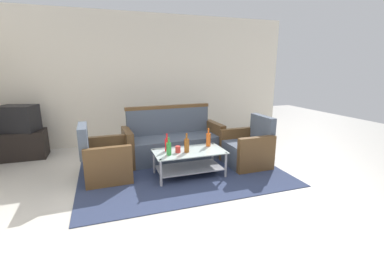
{
  "coord_description": "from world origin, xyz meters",
  "views": [
    {
      "loc": [
        -1.1,
        -3.0,
        1.67
      ],
      "look_at": [
        0.2,
        0.8,
        0.65
      ],
      "focal_mm": 24.8,
      "sensor_mm": 36.0,
      "label": 1
    }
  ],
  "objects_px": {
    "armchair_left": "(105,161)",
    "coffee_table": "(189,159)",
    "bottle_orange": "(208,139)",
    "bottle_brown": "(187,145)",
    "bottle_red": "(167,144)",
    "bottle_green": "(169,148)",
    "tv_stand": "(23,145)",
    "cup": "(178,149)",
    "armchair_right": "(248,149)",
    "couch": "(173,142)",
    "television": "(19,119)"
  },
  "relations": [
    {
      "from": "tv_stand",
      "to": "television",
      "type": "distance_m",
      "value": 0.5
    },
    {
      "from": "couch",
      "to": "cup",
      "type": "height_order",
      "value": "couch"
    },
    {
      "from": "bottle_green",
      "to": "bottle_red",
      "type": "height_order",
      "value": "bottle_red"
    },
    {
      "from": "bottle_green",
      "to": "television",
      "type": "bearing_deg",
      "value": 140.79
    },
    {
      "from": "tv_stand",
      "to": "armchair_right",
      "type": "bearing_deg",
      "value": -23.94
    },
    {
      "from": "tv_stand",
      "to": "television",
      "type": "xyz_separation_m",
      "value": [
        0.0,
        0.0,
        0.5
      ]
    },
    {
      "from": "bottle_green",
      "to": "bottle_orange",
      "type": "bearing_deg",
      "value": 18.33
    },
    {
      "from": "television",
      "to": "coffee_table",
      "type": "bearing_deg",
      "value": 162.07
    },
    {
      "from": "tv_stand",
      "to": "television",
      "type": "height_order",
      "value": "television"
    },
    {
      "from": "armchair_right",
      "to": "bottle_red",
      "type": "relative_size",
      "value": 3.07
    },
    {
      "from": "coffee_table",
      "to": "armchair_right",
      "type": "bearing_deg",
      "value": 6.46
    },
    {
      "from": "bottle_brown",
      "to": "cup",
      "type": "bearing_deg",
      "value": 166.59
    },
    {
      "from": "bottle_orange",
      "to": "bottle_red",
      "type": "height_order",
      "value": "bottle_orange"
    },
    {
      "from": "television",
      "to": "armchair_left",
      "type": "bearing_deg",
      "value": 149.89
    },
    {
      "from": "bottle_orange",
      "to": "bottle_brown",
      "type": "height_order",
      "value": "bottle_orange"
    },
    {
      "from": "armchair_right",
      "to": "bottle_brown",
      "type": "relative_size",
      "value": 2.86
    },
    {
      "from": "armchair_left",
      "to": "bottle_red",
      "type": "bearing_deg",
      "value": 75.72
    },
    {
      "from": "bottle_red",
      "to": "bottle_green",
      "type": "bearing_deg",
      "value": -96.12
    },
    {
      "from": "coffee_table",
      "to": "tv_stand",
      "type": "distance_m",
      "value": 3.25
    },
    {
      "from": "coffee_table",
      "to": "bottle_brown",
      "type": "relative_size",
      "value": 3.7
    },
    {
      "from": "armchair_left",
      "to": "bottle_orange",
      "type": "height_order",
      "value": "armchair_left"
    },
    {
      "from": "bottle_brown",
      "to": "armchair_left",
      "type": "bearing_deg",
      "value": 162.9
    },
    {
      "from": "bottle_red",
      "to": "bottle_orange",
      "type": "bearing_deg",
      "value": 3.09
    },
    {
      "from": "couch",
      "to": "armchair_right",
      "type": "relative_size",
      "value": 2.15
    },
    {
      "from": "armchair_right",
      "to": "cup",
      "type": "bearing_deg",
      "value": 95.73
    },
    {
      "from": "couch",
      "to": "bottle_orange",
      "type": "height_order",
      "value": "couch"
    },
    {
      "from": "bottle_green",
      "to": "tv_stand",
      "type": "height_order",
      "value": "bottle_green"
    },
    {
      "from": "bottle_green",
      "to": "bottle_red",
      "type": "distance_m",
      "value": 0.2
    },
    {
      "from": "armchair_left",
      "to": "coffee_table",
      "type": "relative_size",
      "value": 0.77
    },
    {
      "from": "bottle_orange",
      "to": "bottle_brown",
      "type": "distance_m",
      "value": 0.48
    },
    {
      "from": "bottle_brown",
      "to": "armchair_right",
      "type": "bearing_deg",
      "value": 8.62
    },
    {
      "from": "bottle_orange",
      "to": "bottle_red",
      "type": "distance_m",
      "value": 0.71
    },
    {
      "from": "coffee_table",
      "to": "bottle_red",
      "type": "bearing_deg",
      "value": 161.58
    },
    {
      "from": "bottle_orange",
      "to": "bottle_red",
      "type": "relative_size",
      "value": 1.09
    },
    {
      "from": "bottle_orange",
      "to": "tv_stand",
      "type": "xyz_separation_m",
      "value": [
        -3.08,
        1.67,
        -0.26
      ]
    },
    {
      "from": "coffee_table",
      "to": "bottle_orange",
      "type": "xyz_separation_m",
      "value": [
        0.38,
        0.15,
        0.25
      ]
    },
    {
      "from": "bottle_orange",
      "to": "bottle_brown",
      "type": "bearing_deg",
      "value": -155.7
    },
    {
      "from": "bottle_green",
      "to": "armchair_left",
      "type": "bearing_deg",
      "value": 155.6
    },
    {
      "from": "armchair_right",
      "to": "bottle_orange",
      "type": "relative_size",
      "value": 2.82
    },
    {
      "from": "armchair_left",
      "to": "cup",
      "type": "distance_m",
      "value": 1.13
    },
    {
      "from": "bottle_green",
      "to": "tv_stand",
      "type": "xyz_separation_m",
      "value": [
        -2.35,
        1.91,
        -0.25
      ]
    },
    {
      "from": "television",
      "to": "tv_stand",
      "type": "bearing_deg",
      "value": 90.0
    },
    {
      "from": "armchair_right",
      "to": "bottle_brown",
      "type": "distance_m",
      "value": 1.21
    },
    {
      "from": "coffee_table",
      "to": "cup",
      "type": "xyz_separation_m",
      "value": [
        -0.19,
        -0.02,
        0.19
      ]
    },
    {
      "from": "armchair_left",
      "to": "coffee_table",
      "type": "distance_m",
      "value": 1.29
    },
    {
      "from": "coffee_table",
      "to": "cup",
      "type": "height_order",
      "value": "cup"
    },
    {
      "from": "armchair_left",
      "to": "armchair_right",
      "type": "distance_m",
      "value": 2.38
    },
    {
      "from": "bottle_green",
      "to": "bottle_red",
      "type": "bearing_deg",
      "value": 83.88
    },
    {
      "from": "cup",
      "to": "armchair_left",
      "type": "bearing_deg",
      "value": 162.46
    },
    {
      "from": "couch",
      "to": "bottle_red",
      "type": "bearing_deg",
      "value": 66.22
    }
  ]
}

